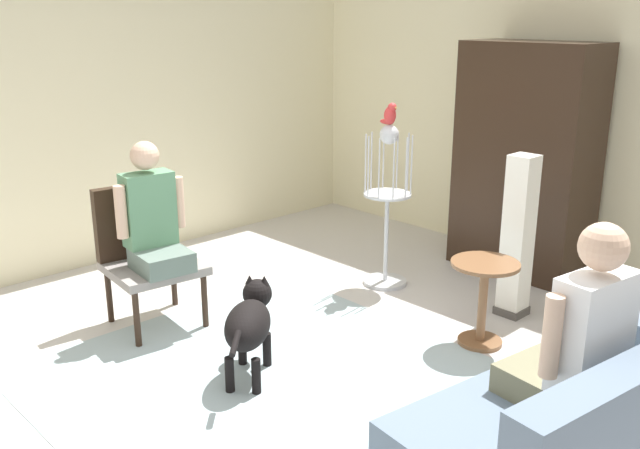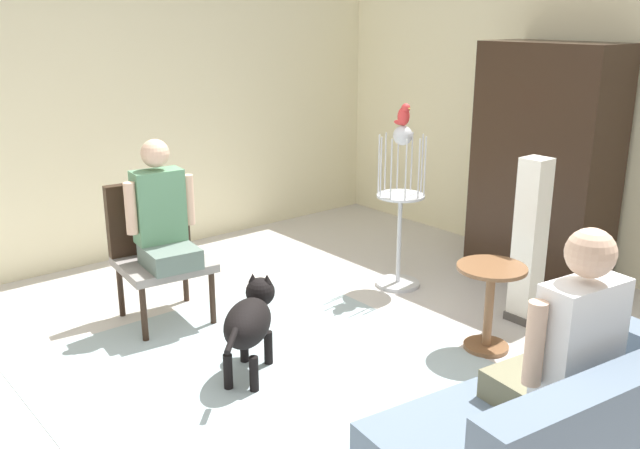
# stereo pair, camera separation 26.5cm
# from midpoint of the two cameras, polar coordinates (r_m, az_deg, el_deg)

# --- Properties ---
(ground_plane) EXTENTS (7.31, 7.31, 0.00)m
(ground_plane) POSITION_cam_midpoint_polar(r_m,az_deg,el_deg) (4.30, -2.31, -13.30)
(ground_plane) COLOR beige
(back_wall) EXTENTS (6.48, 0.12, 2.69)m
(back_wall) POSITION_cam_midpoint_polar(r_m,az_deg,el_deg) (6.26, 19.68, 8.50)
(back_wall) COLOR beige
(back_wall) RESTS_ON ground
(left_wall) EXTENTS (0.12, 6.69, 2.69)m
(left_wall) POSITION_cam_midpoint_polar(r_m,az_deg,el_deg) (6.47, -18.39, 8.86)
(left_wall) COLOR beige
(left_wall) RESTS_ON ground
(area_rug) EXTENTS (2.74, 2.49, 0.01)m
(area_rug) POSITION_cam_midpoint_polar(r_m,az_deg,el_deg) (4.34, -5.36, -13.03)
(area_rug) COLOR #9EB2B7
(area_rug) RESTS_ON ground
(couch) EXTENTS (1.09, 1.75, 0.85)m
(couch) POSITION_cam_midpoint_polar(r_m,az_deg,el_deg) (3.49, 18.37, -16.27)
(couch) COLOR slate
(couch) RESTS_ON ground
(armchair) EXTENTS (0.66, 0.67, 0.99)m
(armchair) POSITION_cam_midpoint_polar(r_m,az_deg,el_deg) (5.17, -15.59, -1.65)
(armchair) COLOR black
(armchair) RESTS_ON ground
(person_on_couch) EXTENTS (0.51, 0.55, 0.89)m
(person_on_couch) POSITION_cam_midpoint_polar(r_m,az_deg,el_deg) (3.25, 18.38, -8.81)
(person_on_couch) COLOR #6F6B50
(person_on_armchair) EXTENTS (0.48, 0.50, 0.88)m
(person_on_armchair) POSITION_cam_midpoint_polar(r_m,az_deg,el_deg) (4.96, -15.10, 0.54)
(person_on_armchair) COLOR slate
(round_end_table) EXTENTS (0.46, 0.46, 0.59)m
(round_end_table) POSITION_cam_midpoint_polar(r_m,az_deg,el_deg) (4.76, 11.69, -5.62)
(round_end_table) COLOR brown
(round_end_table) RESTS_ON ground
(dog) EXTENTS (0.57, 0.66, 0.56)m
(dog) POSITION_cam_midpoint_polar(r_m,az_deg,el_deg) (4.32, -7.59, -7.95)
(dog) COLOR black
(dog) RESTS_ON ground
(bird_cage_stand) EXTENTS (0.38, 0.38, 1.33)m
(bird_cage_stand) POSITION_cam_midpoint_polar(r_m,az_deg,el_deg) (5.63, 4.19, 1.35)
(bird_cage_stand) COLOR silver
(bird_cage_stand) RESTS_ON ground
(parrot) EXTENTS (0.17, 0.10, 0.17)m
(parrot) POSITION_cam_midpoint_polar(r_m,az_deg,el_deg) (5.47, 4.38, 8.99)
(parrot) COLOR red
(parrot) RESTS_ON bird_cage_stand
(column_lamp) EXTENTS (0.20, 0.20, 1.21)m
(column_lamp) POSITION_cam_midpoint_polar(r_m,az_deg,el_deg) (5.21, 14.52, -1.10)
(column_lamp) COLOR #4C4742
(column_lamp) RESTS_ON ground
(armoire_cabinet) EXTENTS (1.11, 0.56, 1.95)m
(armoire_cabinet) POSITION_cam_midpoint_polar(r_m,az_deg,el_deg) (6.09, 15.34, 5.10)
(armoire_cabinet) COLOR black
(armoire_cabinet) RESTS_ON ground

